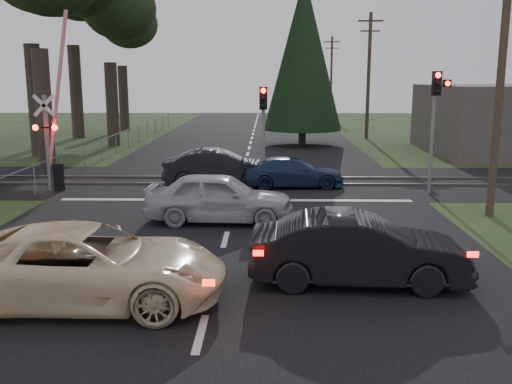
{
  "coord_description": "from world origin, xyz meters",
  "views": [
    {
      "loc": [
        1.18,
        -12.41,
        4.5
      ],
      "look_at": [
        0.86,
        3.35,
        1.3
      ],
      "focal_mm": 40.0,
      "sensor_mm": 36.0,
      "label": 1
    }
  ],
  "objects_px": {
    "crossing_signal": "(53,140)",
    "cream_coupe": "(85,265)",
    "dark_hatchback": "(358,250)",
    "utility_pole_mid": "(369,73)",
    "blue_sedan": "(293,172)",
    "silver_car": "(219,198)",
    "utility_pole_far": "(331,75)",
    "dark_car_far": "(219,168)",
    "utility_pole_near": "(501,69)",
    "traffic_signal_center": "(263,119)",
    "traffic_signal_right": "(436,108)"
  },
  "relations": [
    {
      "from": "silver_car",
      "to": "blue_sedan",
      "type": "xyz_separation_m",
      "value": [
        2.55,
        5.89,
        -0.18
      ]
    },
    {
      "from": "dark_car_far",
      "to": "dark_hatchback",
      "type": "bearing_deg",
      "value": -163.12
    },
    {
      "from": "cream_coupe",
      "to": "dark_car_far",
      "type": "bearing_deg",
      "value": -7.58
    },
    {
      "from": "crossing_signal",
      "to": "traffic_signal_right",
      "type": "distance_m",
      "value": 14.88
    },
    {
      "from": "utility_pole_mid",
      "to": "dark_car_far",
      "type": "height_order",
      "value": "utility_pole_mid"
    },
    {
      "from": "dark_hatchback",
      "to": "utility_pole_mid",
      "type": "bearing_deg",
      "value": -7.51
    },
    {
      "from": "utility_pole_mid",
      "to": "blue_sedan",
      "type": "bearing_deg",
      "value": -108.18
    },
    {
      "from": "dark_hatchback",
      "to": "traffic_signal_center",
      "type": "bearing_deg",
      "value": 13.52
    },
    {
      "from": "silver_car",
      "to": "blue_sedan",
      "type": "bearing_deg",
      "value": -20.8
    },
    {
      "from": "traffic_signal_center",
      "to": "utility_pole_far",
      "type": "xyz_separation_m",
      "value": [
        7.5,
        44.32,
        1.92
      ]
    },
    {
      "from": "traffic_signal_right",
      "to": "silver_car",
      "type": "relative_size",
      "value": 1.02
    },
    {
      "from": "dark_hatchback",
      "to": "dark_car_far",
      "type": "xyz_separation_m",
      "value": [
        -4.02,
        11.47,
        -0.02
      ]
    },
    {
      "from": "traffic_signal_right",
      "to": "blue_sedan",
      "type": "bearing_deg",
      "value": 165.17
    },
    {
      "from": "cream_coupe",
      "to": "silver_car",
      "type": "bearing_deg",
      "value": -18.33
    },
    {
      "from": "utility_pole_far",
      "to": "blue_sedan",
      "type": "distance_m",
      "value": 44.75
    },
    {
      "from": "traffic_signal_right",
      "to": "utility_pole_near",
      "type": "distance_m",
      "value": 3.87
    },
    {
      "from": "utility_pole_mid",
      "to": "utility_pole_far",
      "type": "bearing_deg",
      "value": 90.0
    },
    {
      "from": "crossing_signal",
      "to": "utility_pole_near",
      "type": "relative_size",
      "value": 0.77
    },
    {
      "from": "crossing_signal",
      "to": "cream_coupe",
      "type": "height_order",
      "value": "crossing_signal"
    },
    {
      "from": "utility_pole_near",
      "to": "dark_car_far",
      "type": "distance_m",
      "value": 11.35
    },
    {
      "from": "utility_pole_near",
      "to": "cream_coupe",
      "type": "height_order",
      "value": "utility_pole_near"
    },
    {
      "from": "cream_coupe",
      "to": "dark_car_far",
      "type": "height_order",
      "value": "cream_coupe"
    },
    {
      "from": "silver_car",
      "to": "crossing_signal",
      "type": "bearing_deg",
      "value": 58.05
    },
    {
      "from": "traffic_signal_center",
      "to": "crossing_signal",
      "type": "bearing_deg",
      "value": -173.85
    },
    {
      "from": "dark_hatchback",
      "to": "utility_pole_near",
      "type": "bearing_deg",
      "value": -37.35
    },
    {
      "from": "dark_hatchback",
      "to": "blue_sedan",
      "type": "height_order",
      "value": "dark_hatchback"
    },
    {
      "from": "traffic_signal_right",
      "to": "traffic_signal_center",
      "type": "relative_size",
      "value": 1.15
    },
    {
      "from": "traffic_signal_right",
      "to": "utility_pole_mid",
      "type": "xyz_separation_m",
      "value": [
        0.95,
        20.53,
        1.41
      ]
    },
    {
      "from": "utility_pole_mid",
      "to": "silver_car",
      "type": "distance_m",
      "value": 26.8
    },
    {
      "from": "crossing_signal",
      "to": "traffic_signal_center",
      "type": "relative_size",
      "value": 1.7
    },
    {
      "from": "cream_coupe",
      "to": "dark_car_far",
      "type": "xyz_separation_m",
      "value": [
        1.62,
        12.66,
        -0.03
      ]
    },
    {
      "from": "utility_pole_far",
      "to": "silver_car",
      "type": "bearing_deg",
      "value": -100.01
    },
    {
      "from": "crossing_signal",
      "to": "dark_hatchback",
      "type": "distance_m",
      "value": 14.65
    },
    {
      "from": "cream_coupe",
      "to": "crossing_signal",
      "type": "bearing_deg",
      "value": 22.61
    },
    {
      "from": "crossing_signal",
      "to": "utility_pole_mid",
      "type": "relative_size",
      "value": 0.77
    },
    {
      "from": "utility_pole_far",
      "to": "dark_hatchback",
      "type": "bearing_deg",
      "value": -95.49
    },
    {
      "from": "blue_sedan",
      "to": "dark_hatchback",
      "type": "bearing_deg",
      "value": -178.67
    },
    {
      "from": "traffic_signal_center",
      "to": "silver_car",
      "type": "bearing_deg",
      "value": -103.14
    },
    {
      "from": "blue_sedan",
      "to": "dark_car_far",
      "type": "xyz_separation_m",
      "value": [
        -3.07,
        0.18,
        0.15
      ]
    },
    {
      "from": "dark_car_far",
      "to": "crossing_signal",
      "type": "bearing_deg",
      "value": 98.84
    },
    {
      "from": "traffic_signal_right",
      "to": "silver_car",
      "type": "bearing_deg",
      "value": -150.38
    },
    {
      "from": "traffic_signal_center",
      "to": "dark_car_far",
      "type": "xyz_separation_m",
      "value": [
        -1.85,
        0.39,
        -2.05
      ]
    },
    {
      "from": "silver_car",
      "to": "blue_sedan",
      "type": "height_order",
      "value": "silver_car"
    },
    {
      "from": "utility_pole_far",
      "to": "silver_car",
      "type": "relative_size",
      "value": 1.96
    },
    {
      "from": "traffic_signal_center",
      "to": "cream_coupe",
      "type": "distance_m",
      "value": 12.91
    },
    {
      "from": "crossing_signal",
      "to": "silver_car",
      "type": "relative_size",
      "value": 1.51
    },
    {
      "from": "crossing_signal",
      "to": "cream_coupe",
      "type": "distance_m",
      "value": 12.41
    },
    {
      "from": "dark_hatchback",
      "to": "cream_coupe",
      "type": "bearing_deg",
      "value": 104.33
    },
    {
      "from": "traffic_signal_right",
      "to": "dark_hatchback",
      "type": "height_order",
      "value": "traffic_signal_right"
    },
    {
      "from": "crossing_signal",
      "to": "traffic_signal_right",
      "type": "height_order",
      "value": "crossing_signal"
    }
  ]
}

